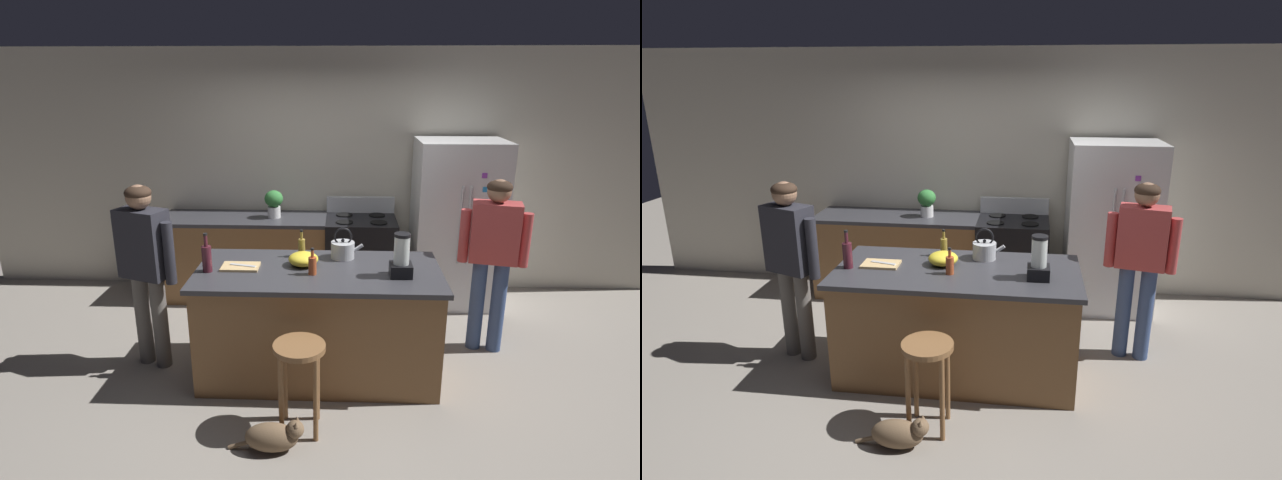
% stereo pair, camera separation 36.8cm
% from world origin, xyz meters
% --- Properties ---
extents(ground_plane, '(14.00, 14.00, 0.00)m').
position_xyz_m(ground_plane, '(0.00, 0.00, 0.00)').
color(ground_plane, gray).
extents(back_wall, '(8.00, 0.10, 2.70)m').
position_xyz_m(back_wall, '(0.00, 1.95, 1.35)').
color(back_wall, beige).
rests_on(back_wall, ground_plane).
extents(kitchen_island, '(1.96, 0.94, 0.92)m').
position_xyz_m(kitchen_island, '(0.00, 0.00, 0.46)').
color(kitchen_island, brown).
rests_on(kitchen_island, ground_plane).
extents(back_counter_run, '(2.00, 0.64, 0.92)m').
position_xyz_m(back_counter_run, '(-0.80, 1.55, 0.46)').
color(back_counter_run, brown).
rests_on(back_counter_run, ground_plane).
extents(refrigerator, '(0.90, 0.73, 1.78)m').
position_xyz_m(refrigerator, '(1.41, 1.50, 0.89)').
color(refrigerator, silver).
rests_on(refrigerator, ground_plane).
extents(stove_range, '(0.76, 0.65, 1.10)m').
position_xyz_m(stove_range, '(0.39, 1.52, 0.47)').
color(stove_range, black).
rests_on(stove_range, ground_plane).
extents(person_by_island_left, '(0.58, 0.34, 1.59)m').
position_xyz_m(person_by_island_left, '(-1.43, 0.06, 0.96)').
color(person_by_island_left, '#66605B').
rests_on(person_by_island_left, ground_plane).
extents(person_by_sink_right, '(0.60, 0.30, 1.58)m').
position_xyz_m(person_by_sink_right, '(1.50, 0.44, 0.96)').
color(person_by_sink_right, '#384C7A').
rests_on(person_by_sink_right, ground_plane).
extents(bar_stool, '(0.36, 0.36, 0.67)m').
position_xyz_m(bar_stool, '(-0.10, -0.76, 0.52)').
color(bar_stool, brown).
rests_on(bar_stool, ground_plane).
extents(cat, '(0.52, 0.18, 0.26)m').
position_xyz_m(cat, '(-0.25, -0.99, 0.11)').
color(cat, brown).
rests_on(cat, ground_plane).
extents(potted_plant, '(0.20, 0.20, 0.30)m').
position_xyz_m(potted_plant, '(-0.55, 1.55, 1.10)').
color(potted_plant, silver).
rests_on(potted_plant, back_counter_run).
extents(blender_appliance, '(0.17, 0.17, 0.34)m').
position_xyz_m(blender_appliance, '(0.64, -0.11, 1.07)').
color(blender_appliance, black).
rests_on(blender_appliance, kitchen_island).
extents(bottle_vinegar, '(0.06, 0.06, 0.24)m').
position_xyz_m(bottle_vinegar, '(-0.16, 0.30, 1.01)').
color(bottle_vinegar, olive).
rests_on(bottle_vinegar, kitchen_island).
extents(bottle_wine, '(0.08, 0.08, 0.32)m').
position_xyz_m(bottle_wine, '(-0.87, -0.08, 1.04)').
color(bottle_wine, '#471923').
rests_on(bottle_wine, kitchen_island).
extents(bottle_cooking_sauce, '(0.06, 0.06, 0.22)m').
position_xyz_m(bottle_cooking_sauce, '(-0.04, -0.11, 1.00)').
color(bottle_cooking_sauce, '#B24C26').
rests_on(bottle_cooking_sauce, kitchen_island).
extents(mixing_bowl, '(0.24, 0.24, 0.11)m').
position_xyz_m(mixing_bowl, '(-0.13, 0.09, 0.98)').
color(mixing_bowl, yellow).
rests_on(mixing_bowl, kitchen_island).
extents(tea_kettle, '(0.28, 0.20, 0.27)m').
position_xyz_m(tea_kettle, '(0.20, 0.28, 1.00)').
color(tea_kettle, '#B7BABF').
rests_on(tea_kettle, kitchen_island).
extents(cutting_board, '(0.30, 0.20, 0.02)m').
position_xyz_m(cutting_board, '(-0.63, 0.01, 0.93)').
color(cutting_board, tan).
rests_on(cutting_board, kitchen_island).
extents(chef_knife, '(0.22, 0.08, 0.01)m').
position_xyz_m(chef_knife, '(-0.61, 0.01, 0.95)').
color(chef_knife, '#B7BABF').
rests_on(chef_knife, cutting_board).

